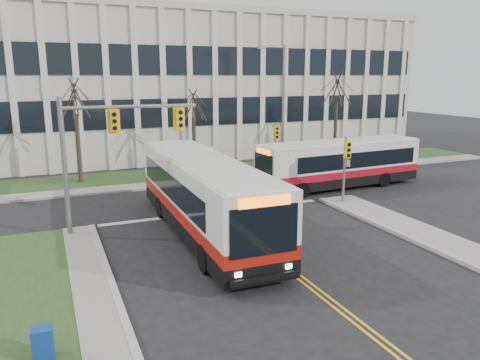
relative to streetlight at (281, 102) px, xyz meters
name	(u,v)px	position (x,y,z in m)	size (l,w,h in m)	color
ground	(290,270)	(-8.03, -16.20, -5.19)	(120.00, 120.00, 0.00)	black
sidewalk_cross	(248,177)	(-3.03, -1.00, -5.12)	(44.00, 1.60, 0.14)	#9E9B93
building_lawn	(234,170)	(-3.03, 1.80, -5.13)	(44.00, 5.00, 0.12)	#2B4B20
office_building	(187,87)	(-3.03, 13.80, 0.81)	(40.00, 16.00, 12.00)	beige
mast_arm_signal	(103,140)	(-13.65, -9.04, -0.94)	(6.11, 0.38, 6.20)	slate
signal_pole_near	(346,160)	(-0.83, -9.30, -2.69)	(0.34, 0.39, 3.80)	slate
signal_pole_far	(276,141)	(-0.83, -0.80, -2.69)	(0.34, 0.39, 3.80)	slate
streetlight	(281,102)	(0.00, 0.00, 0.00)	(2.15, 0.25, 9.20)	slate
directory_sign	(204,159)	(-5.53, 1.30, -4.02)	(1.50, 0.12, 2.00)	slate
tree_left	(75,100)	(-14.03, 1.80, 0.32)	(1.80, 1.80, 7.70)	#42352B
tree_mid	(193,107)	(-6.03, 2.00, -0.31)	(1.80, 1.80, 6.82)	#42352B
tree_right	(337,90)	(5.97, 1.80, 0.71)	(1.80, 1.80, 8.25)	#42352B
bus_main	(204,198)	(-9.67, -11.12, -3.49)	(2.78, 12.81, 3.42)	silver
bus_cross	(339,165)	(1.18, -5.85, -3.71)	(2.41, 11.12, 2.97)	silver
newspaper_box_blue	(43,345)	(-16.50, -18.80, -4.72)	(0.50, 0.45, 0.95)	navy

